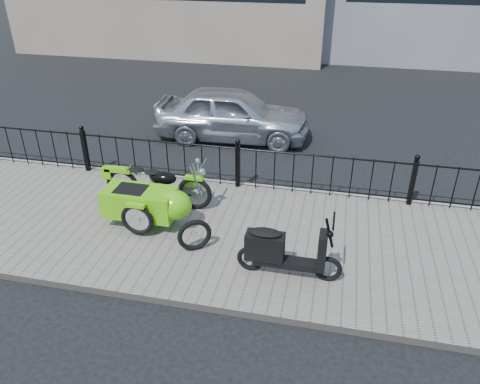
% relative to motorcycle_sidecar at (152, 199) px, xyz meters
% --- Properties ---
extents(ground, '(120.00, 120.00, 0.00)m').
position_rel_motorcycle_sidecar_xyz_m(ground, '(1.22, 0.41, -0.59)').
color(ground, black).
rests_on(ground, ground).
extents(sidewalk, '(30.00, 3.80, 0.12)m').
position_rel_motorcycle_sidecar_xyz_m(sidewalk, '(1.22, -0.09, -0.53)').
color(sidewalk, slate).
rests_on(sidewalk, ground).
extents(curb, '(30.00, 0.10, 0.12)m').
position_rel_motorcycle_sidecar_xyz_m(curb, '(1.22, 1.85, -0.53)').
color(curb, gray).
rests_on(curb, ground).
extents(iron_fence, '(14.11, 0.11, 1.08)m').
position_rel_motorcycle_sidecar_xyz_m(iron_fence, '(1.22, 1.71, -0.01)').
color(iron_fence, black).
rests_on(iron_fence, sidewalk).
extents(motorcycle_sidecar, '(2.28, 1.48, 0.98)m').
position_rel_motorcycle_sidecar_xyz_m(motorcycle_sidecar, '(0.00, 0.00, 0.00)').
color(motorcycle_sidecar, black).
rests_on(motorcycle_sidecar, sidewalk).
extents(scooter, '(1.66, 0.48, 1.12)m').
position_rel_motorcycle_sidecar_xyz_m(scooter, '(2.55, -1.03, -0.04)').
color(scooter, black).
rests_on(scooter, sidewalk).
extents(spare_tire, '(0.55, 0.38, 0.59)m').
position_rel_motorcycle_sidecar_xyz_m(spare_tire, '(1.03, -0.70, -0.18)').
color(spare_tire, black).
rests_on(spare_tire, sidewalk).
extents(sedan_car, '(4.13, 1.83, 1.38)m').
position_rel_motorcycle_sidecar_xyz_m(sedan_car, '(0.43, 4.57, 0.10)').
color(sedan_car, silver).
rests_on(sedan_car, ground).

